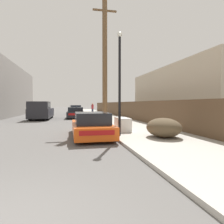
# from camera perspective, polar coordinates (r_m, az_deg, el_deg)

# --- Properties ---
(sidewalk_curb) EXTENTS (4.20, 63.00, 0.12)m
(sidewalk_curb) POSITION_cam_1_polar(r_m,az_deg,el_deg) (26.34, -2.97, -1.12)
(sidewalk_curb) COLOR #ADA89E
(sidewalk_curb) RESTS_ON ground
(discarded_fridge) EXTENTS (0.63, 1.71, 0.77)m
(discarded_fridge) POSITION_cam_1_polar(r_m,az_deg,el_deg) (11.51, 3.01, -3.46)
(discarded_fridge) COLOR white
(discarded_fridge) RESTS_ON sidewalk_curb
(parked_sports_car_red) EXTENTS (1.83, 4.71, 1.24)m
(parked_sports_car_red) POSITION_cam_1_polar(r_m,az_deg,el_deg) (10.11, -5.96, -3.88)
(parked_sports_car_red) COLOR #E05114
(parked_sports_car_red) RESTS_ON ground
(car_parked_mid) EXTENTS (2.00, 4.28, 1.27)m
(car_parked_mid) POSITION_cam_1_polar(r_m,az_deg,el_deg) (23.24, -10.39, -0.29)
(car_parked_mid) COLOR black
(car_parked_mid) RESTS_ON ground
(car_parked_far) EXTENTS (2.02, 4.64, 1.44)m
(car_parked_far) POSITION_cam_1_polar(r_m,az_deg,el_deg) (31.96, -10.47, 0.56)
(car_parked_far) COLOR #2D478C
(car_parked_far) RESTS_ON ground
(pickup_truck) EXTENTS (2.13, 5.83, 1.89)m
(pickup_truck) POSITION_cam_1_polar(r_m,az_deg,el_deg) (22.43, -19.64, 0.40)
(pickup_truck) COLOR #232328
(pickup_truck) RESTS_ON ground
(utility_pole) EXTENTS (1.80, 0.36, 9.42)m
(utility_pole) POSITION_cam_1_polar(r_m,az_deg,el_deg) (15.49, -2.07, 14.47)
(utility_pole) COLOR brown
(utility_pole) RESTS_ON sidewalk_curb
(street_lamp) EXTENTS (0.26, 0.26, 4.97)m
(street_lamp) POSITION_cam_1_polar(r_m,az_deg,el_deg) (9.73, 2.19, 10.21)
(street_lamp) COLOR black
(street_lamp) RESTS_ON sidewalk_curb
(brush_pile) EXTENTS (1.54, 1.86, 0.88)m
(brush_pile) POSITION_cam_1_polar(r_m,az_deg,el_deg) (9.53, 14.55, -4.32)
(brush_pile) COLOR brown
(brush_pile) RESTS_ON sidewalk_curb
(wooden_fence) EXTENTS (0.08, 41.83, 1.76)m
(wooden_fence) POSITION_cam_1_polar(r_m,az_deg,el_deg) (24.25, 2.52, 0.80)
(wooden_fence) COLOR brown
(wooden_fence) RESTS_ON sidewalk_curb
(building_right_house) EXTENTS (6.00, 14.80, 4.98)m
(building_right_house) POSITION_cam_1_polar(r_m,az_deg,el_deg) (20.44, 21.45, 4.53)
(building_right_house) COLOR beige
(building_right_house) RESTS_ON ground
(pedestrian) EXTENTS (0.34, 0.34, 1.66)m
(pedestrian) POSITION_cam_1_polar(r_m,az_deg,el_deg) (29.93, -5.59, 1.04)
(pedestrian) COLOR #282D42
(pedestrian) RESTS_ON sidewalk_curb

